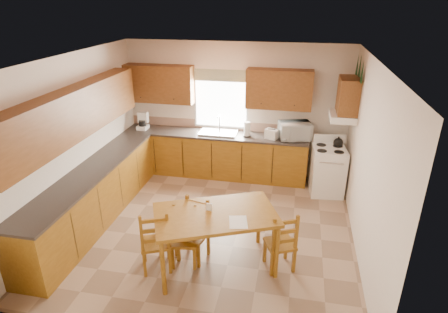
% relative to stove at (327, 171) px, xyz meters
% --- Properties ---
extents(floor, '(4.50, 4.50, 0.00)m').
position_rel_stove_xyz_m(floor, '(-1.88, -1.60, -0.44)').
color(floor, '#97795F').
rests_on(floor, ground).
extents(ceiling, '(4.50, 4.50, 0.00)m').
position_rel_stove_xyz_m(ceiling, '(-1.88, -1.60, 2.26)').
color(ceiling, brown).
rests_on(ceiling, floor).
extents(wall_left, '(4.50, 4.50, 0.00)m').
position_rel_stove_xyz_m(wall_left, '(-4.13, -1.60, 0.91)').
color(wall_left, silver).
rests_on(wall_left, floor).
extents(wall_right, '(4.50, 4.50, 0.00)m').
position_rel_stove_xyz_m(wall_right, '(0.37, -1.60, 0.91)').
color(wall_right, silver).
rests_on(wall_right, floor).
extents(wall_back, '(4.50, 4.50, 0.00)m').
position_rel_stove_xyz_m(wall_back, '(-1.88, 0.65, 0.91)').
color(wall_back, silver).
rests_on(wall_back, floor).
extents(wall_front, '(4.50, 4.50, 0.00)m').
position_rel_stove_xyz_m(wall_front, '(-1.88, -3.85, 0.91)').
color(wall_front, silver).
rests_on(wall_front, floor).
extents(lower_cab_back, '(3.75, 0.60, 0.88)m').
position_rel_stove_xyz_m(lower_cab_back, '(-2.25, 0.35, -0.00)').
color(lower_cab_back, '#8B5816').
rests_on(lower_cab_back, floor).
extents(lower_cab_left, '(0.60, 3.60, 0.88)m').
position_rel_stove_xyz_m(lower_cab_left, '(-3.83, -1.75, -0.00)').
color(lower_cab_left, '#8B5816').
rests_on(lower_cab_left, floor).
extents(counter_back, '(3.75, 0.63, 0.04)m').
position_rel_stove_xyz_m(counter_back, '(-2.25, 0.35, 0.46)').
color(counter_back, '#372F2A').
rests_on(counter_back, lower_cab_back).
extents(counter_left, '(0.63, 3.60, 0.04)m').
position_rel_stove_xyz_m(counter_left, '(-3.83, -1.75, 0.46)').
color(counter_left, '#372F2A').
rests_on(counter_left, lower_cab_left).
extents(backsplash, '(3.75, 0.01, 0.18)m').
position_rel_stove_xyz_m(backsplash, '(-2.25, 0.64, 0.57)').
color(backsplash, '#9C7661').
rests_on(backsplash, counter_back).
extents(upper_cab_back_left, '(1.41, 0.33, 0.75)m').
position_rel_stove_xyz_m(upper_cab_back_left, '(-3.43, 0.49, 1.41)').
color(upper_cab_back_left, brown).
rests_on(upper_cab_back_left, wall_back).
extents(upper_cab_back_right, '(1.25, 0.33, 0.75)m').
position_rel_stove_xyz_m(upper_cab_back_right, '(-1.02, 0.49, 1.41)').
color(upper_cab_back_right, brown).
rests_on(upper_cab_back_right, wall_back).
extents(upper_cab_left, '(0.33, 3.60, 0.75)m').
position_rel_stove_xyz_m(upper_cab_left, '(-3.96, -1.75, 1.41)').
color(upper_cab_left, brown).
rests_on(upper_cab_left, wall_left).
extents(upper_cab_stove, '(0.33, 0.62, 0.62)m').
position_rel_stove_xyz_m(upper_cab_stove, '(0.20, 0.05, 1.46)').
color(upper_cab_stove, brown).
rests_on(upper_cab_stove, wall_right).
extents(range_hood, '(0.44, 0.62, 0.12)m').
position_rel_stove_xyz_m(range_hood, '(0.15, 0.05, 1.08)').
color(range_hood, white).
rests_on(range_hood, wall_right).
extents(window_frame, '(1.13, 0.02, 1.18)m').
position_rel_stove_xyz_m(window_frame, '(-2.18, 0.62, 1.11)').
color(window_frame, white).
rests_on(window_frame, wall_back).
extents(window_pane, '(1.05, 0.01, 1.10)m').
position_rel_stove_xyz_m(window_pane, '(-2.18, 0.62, 1.11)').
color(window_pane, white).
rests_on(window_pane, wall_back).
extents(window_valance, '(1.19, 0.01, 0.24)m').
position_rel_stove_xyz_m(window_valance, '(-2.18, 0.59, 1.61)').
color(window_valance, '#465831').
rests_on(window_valance, wall_back).
extents(sink_basin, '(0.75, 0.45, 0.04)m').
position_rel_stove_xyz_m(sink_basin, '(-2.18, 0.35, 0.50)').
color(sink_basin, silver).
rests_on(sink_basin, counter_back).
extents(pine_decal_a, '(0.22, 0.22, 0.36)m').
position_rel_stove_xyz_m(pine_decal_a, '(0.33, -0.27, 1.94)').
color(pine_decal_a, '#143518').
rests_on(pine_decal_a, wall_right).
extents(pine_decal_b, '(0.22, 0.22, 0.36)m').
position_rel_stove_xyz_m(pine_decal_b, '(0.33, 0.05, 1.98)').
color(pine_decal_b, '#143518').
rests_on(pine_decal_b, wall_right).
extents(pine_decal_c, '(0.22, 0.22, 0.36)m').
position_rel_stove_xyz_m(pine_decal_c, '(0.33, 0.37, 1.94)').
color(pine_decal_c, '#143518').
rests_on(pine_decal_c, wall_right).
extents(stove, '(0.66, 0.68, 0.89)m').
position_rel_stove_xyz_m(stove, '(0.00, 0.00, 0.00)').
color(stove, white).
rests_on(stove, floor).
extents(coffeemaker, '(0.26, 0.29, 0.36)m').
position_rel_stove_xyz_m(coffeemaker, '(-3.79, 0.32, 0.66)').
color(coffeemaker, white).
rests_on(coffeemaker, counter_back).
extents(paper_towel, '(0.13, 0.13, 0.30)m').
position_rel_stove_xyz_m(paper_towel, '(-1.59, 0.31, 0.62)').
color(paper_towel, white).
rests_on(paper_towel, counter_back).
extents(toaster, '(0.28, 0.23, 0.19)m').
position_rel_stove_xyz_m(toaster, '(-1.10, 0.28, 0.57)').
color(toaster, white).
rests_on(toaster, counter_back).
extents(microwave, '(0.65, 0.54, 0.33)m').
position_rel_stove_xyz_m(microwave, '(-0.66, 0.35, 0.64)').
color(microwave, white).
rests_on(microwave, counter_back).
extents(dining_table, '(1.83, 1.48, 0.86)m').
position_rel_stove_xyz_m(dining_table, '(-1.60, -2.51, -0.02)').
color(dining_table, '#8B5816').
rests_on(dining_table, floor).
extents(chair_near_left, '(0.51, 0.50, 0.94)m').
position_rel_stove_xyz_m(chair_near_left, '(-2.40, -2.70, 0.02)').
color(chair_near_left, '#8B5816').
rests_on(chair_near_left, floor).
extents(chair_near_right, '(0.49, 0.48, 0.90)m').
position_rel_stove_xyz_m(chair_near_right, '(-0.74, -2.36, 0.00)').
color(chair_near_right, '#8B5816').
rests_on(chair_near_right, floor).
extents(chair_far_left, '(0.45, 0.44, 0.91)m').
position_rel_stove_xyz_m(chair_far_left, '(-1.95, -2.41, 0.01)').
color(chair_far_left, '#8B5816').
rests_on(chair_far_left, floor).
extents(chair_far_right, '(0.41, 0.40, 0.86)m').
position_rel_stove_xyz_m(chair_far_right, '(-2.04, -2.53, -0.01)').
color(chair_far_right, '#8B5816').
rests_on(chair_far_right, floor).
extents(table_paper, '(0.29, 0.34, 0.00)m').
position_rel_stove_xyz_m(table_paper, '(-1.27, -2.66, 0.41)').
color(table_paper, white).
rests_on(table_paper, dining_table).
extents(table_card, '(0.08, 0.03, 0.11)m').
position_rel_stove_xyz_m(table_card, '(-1.70, -2.46, 0.47)').
color(table_card, white).
rests_on(table_card, dining_table).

